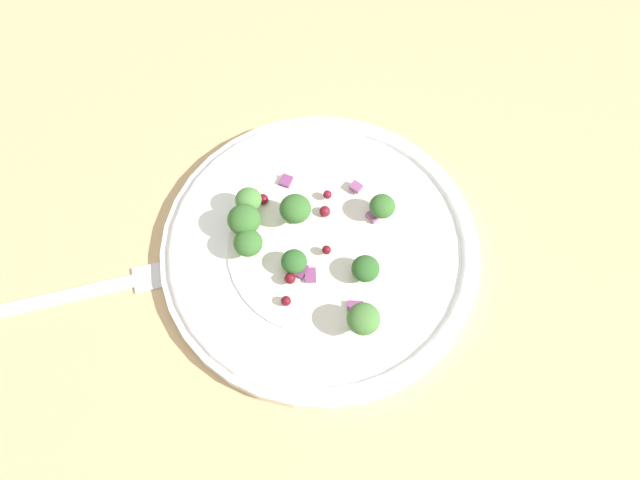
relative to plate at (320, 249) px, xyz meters
The scene contains 24 objects.
ground_plane 2.92cm from the plate, 139.41° to the right, with size 180.00×180.00×2.00cm, color tan.
plate is the anchor object (origin of this frame).
dressing_pool 0.44cm from the plate, 90.00° to the left, with size 16.27×16.27×0.20cm, color white.
broccoli_floret_0 6.66cm from the plate, 106.67° to the left, with size 2.29×2.29×2.32cm.
broccoli_floret_1 5.03cm from the plate, 41.15° to the left, with size 2.40×2.40×2.43cm.
broccoli_floret_2 7.63cm from the plate, 134.40° to the right, with size 2.33×2.33×2.35cm.
broccoli_floret_3 4.45cm from the plate, 147.42° to the right, with size 2.75×2.75×2.78cm.
broccoli_floret_4 8.67cm from the plate, 11.37° to the left, with size 2.74×2.74×2.78cm.
broccoli_floret_5 3.45cm from the plate, 61.36° to the right, with size 2.21×2.21×2.24cm.
broccoli_floret_6 6.54cm from the plate, 98.99° to the right, with size 2.50×2.50×2.53cm.
broccoli_floret_7 7.17cm from the plate, 117.49° to the right, with size 2.89×2.89×2.93cm.
cranberry_0 4.45cm from the plate, 50.62° to the right, with size 0.97×0.97×0.97cm, color maroon.
cranberry_1 6.91cm from the plate, 145.17° to the right, with size 0.97×0.97×0.97cm, color maroon.
cranberry_2 3.44cm from the plate, 158.91° to the left, with size 0.99×0.99×0.99cm, color maroon.
cranberry_3 5.03cm from the plate, 158.50° to the left, with size 0.79×0.79×0.79cm, color maroon.
cranberry_4 6.13cm from the plate, 41.88° to the right, with size 0.86×0.86×0.86cm, color maroon.
cranberry_5 1.56cm from the plate, 25.61° to the left, with size 0.80×0.80×0.80cm, color maroon.
onion_bit_0 7.33cm from the plate, 166.82° to the right, with size 1.13×0.99×0.44cm, color #843D75.
onion_bit_1 2.99cm from the plate, 28.51° to the right, with size 0.96×1.30×0.31cm, color #843D75.
onion_bit_2 6.68cm from the plate, 136.77° to the left, with size 0.85×0.98×0.49cm, color #934C84.
onion_bit_3 6.46cm from the plate, 13.86° to the left, with size 1.34×0.89×0.31cm, color #843D75.
onion_bit_4 5.64cm from the plate, 107.24° to the left, with size 1.09×1.03×0.50cm, color #A35B93.
onion_bit_5 2.98cm from the plate, 50.35° to the right, with size 1.11×1.28×0.43cm, color #843D75.
fork 21.02cm from the plate, 93.10° to the right, with size 2.43×18.62×0.50cm.
Camera 1 is at (28.53, -5.06, 58.84)cm, focal length 40.93 mm.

